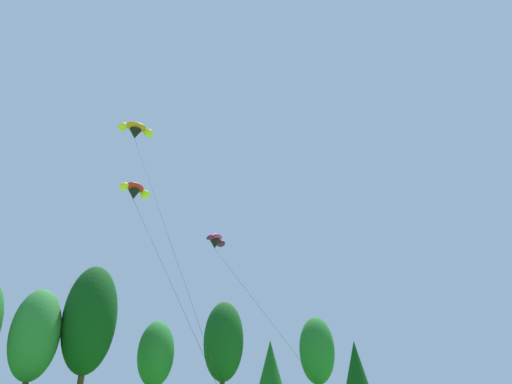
# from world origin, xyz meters

# --- Properties ---
(treeline_tree_d) EXTENTS (5.10, 5.10, 12.23)m
(treeline_tree_d) POSITION_xyz_m (-11.04, 53.72, 7.41)
(treeline_tree_d) COLOR #472D19
(treeline_tree_d) RESTS_ON ground_plane
(treeline_tree_e) EXTENTS (5.97, 5.97, 15.45)m
(treeline_tree_e) POSITION_xyz_m (-5.68, 53.85, 9.36)
(treeline_tree_e) COLOR #472D19
(treeline_tree_e) RESTS_ON ground_plane
(treeline_tree_f) EXTENTS (4.48, 4.48, 9.92)m
(treeline_tree_f) POSITION_xyz_m (2.93, 56.17, 6.00)
(treeline_tree_f) COLOR #472D19
(treeline_tree_f) RESTS_ON ground_plane
(treeline_tree_g) EXTENTS (5.29, 5.29, 12.92)m
(treeline_tree_g) POSITION_xyz_m (11.74, 55.64, 7.82)
(treeline_tree_g) COLOR #472D19
(treeline_tree_g) RESTS_ON ground_plane
(treeline_tree_h) EXTENTS (3.46, 3.46, 8.44)m
(treeline_tree_h) POSITION_xyz_m (19.90, 57.72, 5.28)
(treeline_tree_h) COLOR #472D19
(treeline_tree_h) RESTS_ON ground_plane
(treeline_tree_i) EXTENTS (4.90, 4.90, 11.47)m
(treeline_tree_i) POSITION_xyz_m (24.98, 53.38, 6.95)
(treeline_tree_i) COLOR #472D19
(treeline_tree_i) RESTS_ON ground_plane
(treeline_tree_j) EXTENTS (3.58, 3.58, 9.02)m
(treeline_tree_j) POSITION_xyz_m (35.16, 57.91, 5.65)
(treeline_tree_j) COLOR #472D19
(treeline_tree_j) RESTS_ON ground_plane
(parafoil_kite_high_red_yellow) EXTENTS (4.43, 8.64, 12.71)m
(parafoil_kite_high_red_yellow) POSITION_xyz_m (-7.47, 24.43, 13.30)
(parafoil_kite_high_red_yellow) COLOR red
(parafoil_kite_mid_magenta) EXTENTS (6.47, 7.03, 11.33)m
(parafoil_kite_mid_magenta) POSITION_xyz_m (-0.72, 27.66, 11.97)
(parafoil_kite_mid_magenta) COLOR #D12893
(parafoil_kite_far_orange) EXTENTS (4.32, 15.00, 21.11)m
(parafoil_kite_far_orange) POSITION_xyz_m (-6.87, 30.94, 21.51)
(parafoil_kite_far_orange) COLOR orange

